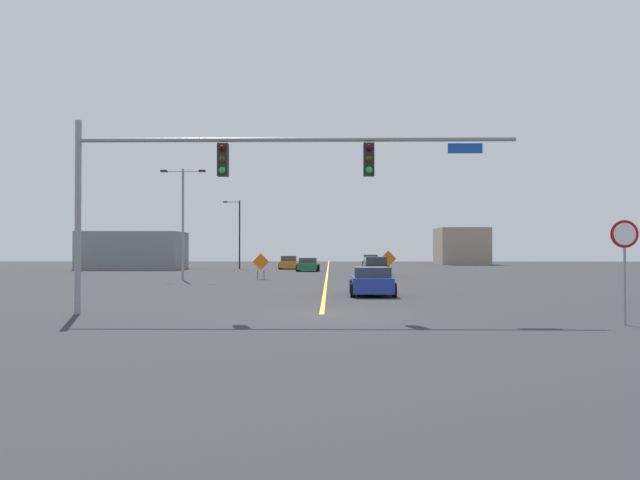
% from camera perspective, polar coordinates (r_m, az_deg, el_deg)
% --- Properties ---
extents(ground, '(185.99, 185.99, 0.00)m').
position_cam_1_polar(ground, '(20.56, 0.15, -6.62)').
color(ground, '#2D2D30').
extents(road_centre_stripe, '(0.16, 103.33, 0.01)m').
position_cam_1_polar(road_centre_stripe, '(72.15, 0.71, -2.51)').
color(road_centre_stripe, yellow).
rests_on(road_centre_stripe, ground).
extents(traffic_signal_assembly, '(14.10, 0.44, 6.22)m').
position_cam_1_polar(traffic_signal_assembly, '(20.84, -7.81, 6.16)').
color(traffic_signal_assembly, gray).
rests_on(traffic_signal_assembly, ground).
extents(stop_sign, '(0.76, 0.07, 2.87)m').
position_cam_1_polar(stop_sign, '(19.36, 25.41, -0.91)').
color(stop_sign, gray).
rests_on(stop_sign, ground).
extents(street_lamp_mid_left, '(3.04, 0.24, 7.57)m').
position_cam_1_polar(street_lamp_mid_left, '(44.62, -12.07, 2.26)').
color(street_lamp_mid_left, gray).
rests_on(street_lamp_mid_left, ground).
extents(street_lamp_near_right, '(1.84, 0.24, 7.36)m').
position_cam_1_polar(street_lamp_near_right, '(69.45, -7.27, 0.80)').
color(street_lamp_near_right, black).
rests_on(street_lamp_near_right, ground).
extents(construction_sign_left_shoulder, '(1.17, 0.26, 1.82)m').
position_cam_1_polar(construction_sign_left_shoulder, '(45.08, -5.27, -2.04)').
color(construction_sign_left_shoulder, orange).
rests_on(construction_sign_left_shoulder, ground).
extents(construction_sign_median_far, '(1.35, 0.19, 2.00)m').
position_cam_1_polar(construction_sign_median_far, '(53.46, 6.06, -1.75)').
color(construction_sign_median_far, orange).
rests_on(construction_sign_median_far, ground).
extents(car_blue_approaching, '(2.06, 3.89, 1.28)m').
position_cam_1_polar(car_blue_approaching, '(29.15, 4.63, -3.70)').
color(car_blue_approaching, '#1E389E').
rests_on(car_blue_approaching, ground).
extents(car_orange_distant, '(2.02, 4.44, 1.41)m').
position_cam_1_polar(car_orange_distant, '(69.13, -2.76, -2.02)').
color(car_orange_distant, orange).
rests_on(car_orange_distant, ground).
extents(car_green_far, '(2.19, 3.98, 1.27)m').
position_cam_1_polar(car_green_far, '(62.01, -1.06, -2.22)').
color(car_green_far, '#196B38').
rests_on(car_green_far, ground).
extents(car_black_mid, '(2.04, 4.04, 1.53)m').
position_cam_1_polar(car_black_mid, '(48.68, 4.91, -2.45)').
color(car_black_mid, black).
rests_on(car_black_mid, ground).
extents(car_silver_near, '(2.29, 4.22, 1.45)m').
position_cam_1_polar(car_silver_near, '(80.46, 4.52, -1.87)').
color(car_silver_near, '#B7BABF').
rests_on(car_silver_near, ground).
extents(roadside_building_west, '(10.43, 6.23, 3.95)m').
position_cam_1_polar(roadside_building_west, '(70.77, -16.25, -0.91)').
color(roadside_building_west, gray).
rests_on(roadside_building_west, ground).
extents(roadside_building_east, '(6.72, 7.93, 5.12)m').
position_cam_1_polar(roadside_building_east, '(92.92, 12.44, -0.54)').
color(roadside_building_east, gray).
rests_on(roadside_building_east, ground).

